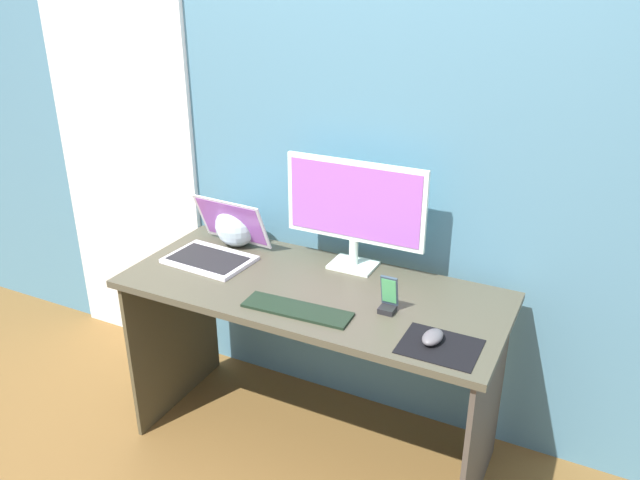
{
  "coord_description": "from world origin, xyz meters",
  "views": [
    {
      "loc": [
        0.97,
        -1.87,
        1.88
      ],
      "look_at": [
        0.04,
        -0.02,
        0.96
      ],
      "focal_mm": 35.38,
      "sensor_mm": 36.0,
      "label": 1
    }
  ],
  "objects": [
    {
      "name": "wall_back",
      "position": [
        0.0,
        0.39,
        1.25
      ],
      "size": [
        6.0,
        0.04,
        2.5
      ],
      "primitive_type": "cube",
      "color": "teal",
      "rests_on": "ground_plane"
    },
    {
      "name": "fishbowl",
      "position": [
        -0.47,
        0.21,
        0.84
      ],
      "size": [
        0.19,
        0.19,
        0.19
      ],
      "primitive_type": "sphere",
      "color": "silver",
      "rests_on": "desk"
    },
    {
      "name": "mouse",
      "position": [
        0.52,
        -0.17,
        0.77
      ],
      "size": [
        0.07,
        0.11,
        0.04
      ],
      "primitive_type": "ellipsoid",
      "rotation": [
        0.0,
        0.0,
        -0.13
      ],
      "color": "#545256",
      "rests_on": "mousepad"
    },
    {
      "name": "desk",
      "position": [
        0.0,
        0.0,
        0.6
      ],
      "size": [
        1.46,
        0.62,
        0.75
      ],
      "color": "#454233",
      "rests_on": "ground_plane"
    },
    {
      "name": "phone_in_dock",
      "position": [
        0.32,
        -0.04,
        0.8
      ],
      "size": [
        0.06,
        0.06,
        0.14
      ],
      "color": "black",
      "rests_on": "desk"
    },
    {
      "name": "monitor",
      "position": [
        0.07,
        0.23,
        1.01
      ],
      "size": [
        0.58,
        0.14,
        0.44
      ],
      "color": "white",
      "rests_on": "desk"
    },
    {
      "name": "door_left",
      "position": [
        -1.2,
        0.36,
        1.01
      ],
      "size": [
        0.82,
        0.02,
        2.02
      ],
      "primitive_type": "cube",
      "color": "white",
      "rests_on": "ground_plane"
    },
    {
      "name": "ground_plane",
      "position": [
        0.0,
        0.0,
        0.0
      ],
      "size": [
        8.0,
        8.0,
        0.0
      ],
      "primitive_type": "plane",
      "color": "brown"
    },
    {
      "name": "keyboard_external",
      "position": [
        0.04,
        -0.18,
        0.76
      ],
      "size": [
        0.4,
        0.13,
        0.01
      ],
      "primitive_type": "cube",
      "rotation": [
        0.0,
        0.0,
        0.05
      ],
      "color": "black",
      "rests_on": "desk"
    },
    {
      "name": "mousepad",
      "position": [
        0.55,
        -0.18,
        0.75
      ],
      "size": [
        0.25,
        0.2,
        0.0
      ],
      "primitive_type": "cube",
      "color": "black",
      "rests_on": "desk"
    },
    {
      "name": "laptop",
      "position": [
        -0.47,
        0.06,
        0.8
      ],
      "size": [
        0.36,
        0.34,
        0.22
      ],
      "color": "silver",
      "rests_on": "desk"
    }
  ]
}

